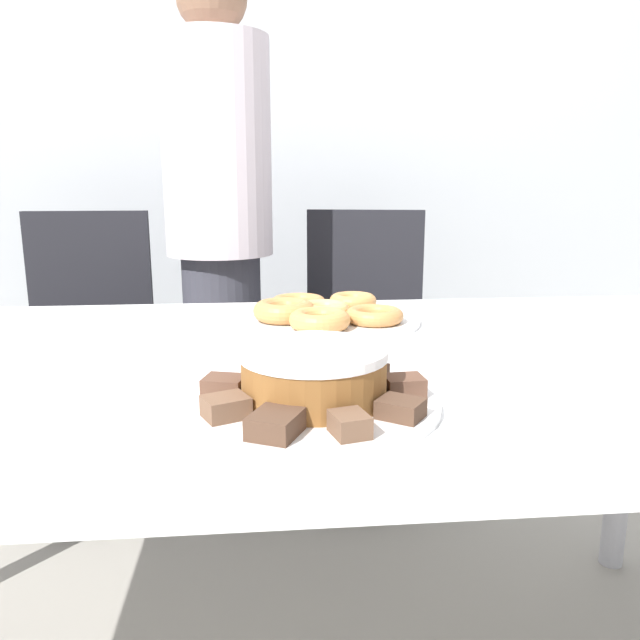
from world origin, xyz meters
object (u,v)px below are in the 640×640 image
office_chair_left (85,365)px  plate_donuts (324,319)px  plate_cake (314,404)px  office_chair_right (362,358)px  frosted_cake (314,374)px  person_standing (220,232)px

office_chair_left → plate_donuts: size_ratio=2.30×
plate_cake → plate_donuts: 0.50m
office_chair_right → frosted_cake: bearing=-90.5°
office_chair_right → plate_donuts: size_ratio=2.30×
office_chair_left → office_chair_right: same height
plate_cake → frosted_cake: size_ratio=1.72×
person_standing → frosted_cake: 1.20m
person_standing → office_chair_left: size_ratio=1.77×
frosted_cake → office_chair_left: bearing=117.7°
office_chair_left → frosted_cake: office_chair_left is taller
office_chair_right → plate_cake: office_chair_right is taller
frosted_cake → plate_cake: bearing=-91.8°
person_standing → plate_donuts: size_ratio=4.07×
office_chair_left → plate_donuts: (0.69, -0.70, 0.29)m
office_chair_right → office_chair_left: bearing=-168.4°
office_chair_left → plate_cake: office_chair_left is taller
office_chair_right → plate_donuts: office_chair_right is taller
plate_cake → person_standing: bearing=99.2°
plate_cake → frosted_cake: frosted_cake is taller
office_chair_left → frosted_cake: (0.63, -1.20, 0.33)m
office_chair_left → plate_cake: bearing=-63.5°
person_standing → plate_donuts: 0.74m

